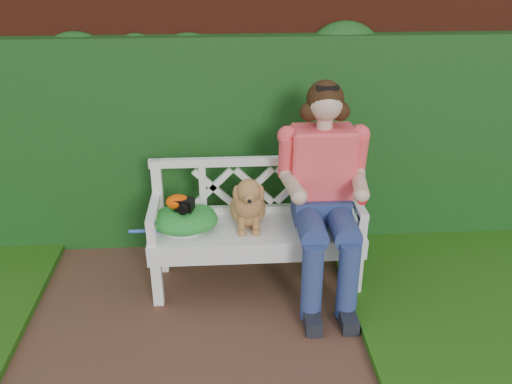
{
  "coord_description": "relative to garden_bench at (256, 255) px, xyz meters",
  "views": [
    {
      "loc": [
        0.24,
        -2.34,
        2.36
      ],
      "look_at": [
        0.45,
        1.03,
        0.75
      ],
      "focal_mm": 38.0,
      "sensor_mm": 36.0,
      "label": 1
    }
  ],
  "objects": [
    {
      "name": "brick_wall",
      "position": [
        -0.45,
        0.87,
        0.86
      ],
      "size": [
        10.0,
        0.3,
        2.2
      ],
      "primitive_type": "cube",
      "color": "#5A1F10",
      "rests_on": "ground"
    },
    {
      "name": "ivy_hedge",
      "position": [
        -0.45,
        0.65,
        0.61
      ],
      "size": [
        10.0,
        0.18,
        1.7
      ],
      "primitive_type": "cube",
      "color": "#20521C",
      "rests_on": "ground"
    },
    {
      "name": "garden_bench",
      "position": [
        0.0,
        0.0,
        0.0
      ],
      "size": [
        1.64,
        0.77,
        0.48
      ],
      "primitive_type": null,
      "rotation": [
        0.0,
        0.0,
        -0.11
      ],
      "color": "white",
      "rests_on": "ground"
    },
    {
      "name": "seated_woman",
      "position": [
        0.46,
        -0.02,
        0.53
      ],
      "size": [
        0.9,
        1.04,
        1.54
      ],
      "primitive_type": null,
      "rotation": [
        0.0,
        0.0,
        0.34
      ],
      "color": "#FA5276",
      "rests_on": "ground"
    },
    {
      "name": "dog",
      "position": [
        -0.06,
        0.01,
        0.45
      ],
      "size": [
        0.35,
        0.42,
        0.41
      ],
      "primitive_type": null,
      "rotation": [
        0.0,
        0.0,
        -0.21
      ],
      "color": "#A76C2C",
      "rests_on": "garden_bench"
    },
    {
      "name": "tennis_racket",
      "position": [
        -0.54,
        -0.04,
        0.25
      ],
      "size": [
        0.59,
        0.39,
        0.03
      ],
      "primitive_type": null,
      "rotation": [
        0.0,
        0.0,
        -0.33
      ],
      "color": "silver",
      "rests_on": "garden_bench"
    },
    {
      "name": "green_bag",
      "position": [
        -0.51,
        -0.01,
        0.32
      ],
      "size": [
        0.57,
        0.5,
        0.16
      ],
      "primitive_type": null,
      "rotation": [
        0.0,
        0.0,
        0.31
      ],
      "color": "green",
      "rests_on": "garden_bench"
    },
    {
      "name": "camera_item",
      "position": [
        -0.5,
        -0.03,
        0.44
      ],
      "size": [
        0.14,
        0.12,
        0.08
      ],
      "primitive_type": "cube",
      "rotation": [
        0.0,
        0.0,
        -0.27
      ],
      "color": "black",
      "rests_on": "green_bag"
    },
    {
      "name": "baseball_glove",
      "position": [
        -0.54,
        -0.01,
        0.45
      ],
      "size": [
        0.17,
        0.12,
        0.1
      ],
      "primitive_type": "ellipsoid",
      "rotation": [
        0.0,
        0.0,
        -0.02
      ],
      "color": "#E44600",
      "rests_on": "green_bag"
    }
  ]
}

